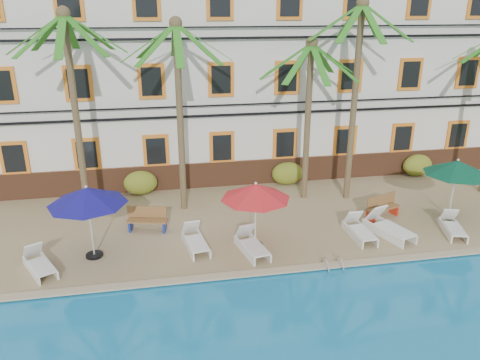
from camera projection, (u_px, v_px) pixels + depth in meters
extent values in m
plane|color=#384C23|center=(295.00, 262.00, 16.17)|extent=(100.00, 100.00, 0.00)
cube|color=tan|center=(262.00, 202.00, 20.72)|extent=(30.00, 12.00, 0.25)
cube|color=tan|center=(303.00, 268.00, 15.24)|extent=(30.00, 0.35, 0.06)
cube|color=silver|center=(242.00, 70.00, 23.52)|extent=(25.00, 6.00, 10.00)
cube|color=brown|center=(253.00, 172.00, 22.25)|extent=(25.00, 0.12, 1.20)
cube|color=orange|center=(14.00, 158.00, 20.03)|extent=(1.15, 0.10, 1.50)
cube|color=black|center=(14.00, 159.00, 19.99)|extent=(0.85, 0.04, 1.20)
cube|color=orange|center=(87.00, 155.00, 20.54)|extent=(1.15, 0.10, 1.50)
cube|color=black|center=(87.00, 155.00, 20.49)|extent=(0.85, 0.04, 1.20)
cube|color=orange|center=(156.00, 151.00, 21.05)|extent=(1.15, 0.10, 1.50)
cube|color=black|center=(156.00, 151.00, 21.00)|extent=(0.85, 0.04, 1.20)
cube|color=orange|center=(222.00, 147.00, 21.55)|extent=(1.15, 0.10, 1.50)
cube|color=black|center=(222.00, 148.00, 21.51)|extent=(0.85, 0.04, 1.20)
cube|color=orange|center=(285.00, 144.00, 22.06)|extent=(1.15, 0.10, 1.50)
cube|color=black|center=(285.00, 144.00, 22.01)|extent=(0.85, 0.04, 1.20)
cube|color=orange|center=(345.00, 141.00, 22.56)|extent=(1.15, 0.10, 1.50)
cube|color=black|center=(345.00, 141.00, 22.52)|extent=(0.85, 0.04, 1.20)
cube|color=orange|center=(402.00, 138.00, 23.07)|extent=(1.15, 0.10, 1.50)
cube|color=black|center=(403.00, 138.00, 23.02)|extent=(0.85, 0.04, 1.20)
cube|color=orange|center=(457.00, 135.00, 23.58)|extent=(1.15, 0.10, 1.50)
cube|color=black|center=(458.00, 135.00, 23.53)|extent=(0.85, 0.04, 1.20)
cube|color=orange|center=(1.00, 86.00, 18.94)|extent=(1.15, 0.10, 1.50)
cube|color=black|center=(1.00, 86.00, 18.89)|extent=(0.85, 0.04, 1.20)
cube|color=orange|center=(78.00, 83.00, 19.45)|extent=(1.15, 0.10, 1.50)
cube|color=black|center=(78.00, 84.00, 19.40)|extent=(0.85, 0.04, 1.20)
cube|color=orange|center=(151.00, 81.00, 19.95)|extent=(1.15, 0.10, 1.50)
cube|color=black|center=(151.00, 82.00, 19.91)|extent=(0.85, 0.04, 1.20)
cube|color=orange|center=(221.00, 80.00, 20.46)|extent=(1.15, 0.10, 1.50)
cube|color=black|center=(221.00, 80.00, 20.41)|extent=(0.85, 0.04, 1.20)
cube|color=orange|center=(287.00, 78.00, 20.96)|extent=(1.15, 0.10, 1.50)
cube|color=black|center=(287.00, 78.00, 20.92)|extent=(0.85, 0.04, 1.20)
cube|color=orange|center=(350.00, 76.00, 21.47)|extent=(1.15, 0.10, 1.50)
cube|color=black|center=(351.00, 76.00, 21.42)|extent=(0.85, 0.04, 1.20)
cube|color=orange|center=(410.00, 74.00, 21.98)|extent=(1.15, 0.10, 1.50)
cube|color=black|center=(411.00, 74.00, 21.93)|extent=(0.85, 0.04, 1.20)
cube|color=orange|center=(468.00, 73.00, 22.48)|extent=(1.15, 0.10, 1.50)
cube|color=black|center=(468.00, 73.00, 22.44)|extent=(0.85, 0.04, 1.20)
cube|color=orange|center=(68.00, 1.00, 18.32)|extent=(1.15, 0.10, 1.50)
cube|color=black|center=(68.00, 1.00, 18.27)|extent=(0.85, 0.04, 1.20)
cube|color=orange|center=(146.00, 1.00, 18.82)|extent=(1.15, 0.10, 1.50)
cube|color=black|center=(146.00, 1.00, 18.78)|extent=(0.85, 0.04, 1.20)
cube|color=orange|center=(220.00, 1.00, 19.33)|extent=(1.15, 0.10, 1.50)
cube|color=black|center=(220.00, 1.00, 19.28)|extent=(0.85, 0.04, 1.20)
cube|color=orange|center=(290.00, 1.00, 19.83)|extent=(1.15, 0.10, 1.50)
cube|color=black|center=(290.00, 1.00, 19.79)|extent=(0.85, 0.04, 1.20)
cube|color=orange|center=(356.00, 2.00, 20.34)|extent=(1.15, 0.10, 1.50)
cube|color=black|center=(357.00, 2.00, 20.30)|extent=(0.85, 0.04, 1.20)
cube|color=orange|center=(419.00, 2.00, 20.85)|extent=(1.15, 0.10, 1.50)
cube|color=black|center=(420.00, 2.00, 20.80)|extent=(0.85, 0.04, 1.20)
cube|color=orange|center=(480.00, 2.00, 21.35)|extent=(1.15, 0.10, 1.50)
cube|color=black|center=(480.00, 2.00, 21.31)|extent=(0.85, 0.04, 1.20)
cube|color=black|center=(255.00, 114.00, 21.12)|extent=(25.00, 0.08, 0.10)
cube|color=black|center=(255.00, 104.00, 20.96)|extent=(25.00, 0.08, 0.06)
cube|color=black|center=(256.00, 38.00, 19.96)|extent=(25.00, 0.08, 0.10)
cube|color=black|center=(256.00, 27.00, 19.80)|extent=(25.00, 0.08, 0.06)
cylinder|color=brown|center=(77.00, 122.00, 17.72)|extent=(0.26, 0.26, 7.80)
sphere|color=brown|center=(63.00, 13.00, 16.34)|extent=(0.50, 0.50, 0.50)
cube|color=#26751B|center=(70.00, 32.00, 17.54)|extent=(0.28, 2.10, 1.40)
cube|color=#26751B|center=(48.00, 33.00, 17.14)|extent=(1.68, 1.68, 1.40)
cube|color=#26751B|center=(35.00, 34.00, 16.41)|extent=(2.10, 0.28, 1.40)
cube|color=#26751B|center=(39.00, 35.00, 15.78)|extent=(1.68, 1.68, 1.40)
cube|color=#26751B|center=(61.00, 35.00, 15.62)|extent=(0.28, 2.10, 1.40)
cube|color=#26751B|center=(85.00, 35.00, 16.03)|extent=(1.68, 1.68, 1.40)
cube|color=#26751B|center=(96.00, 33.00, 16.76)|extent=(2.10, 0.28, 1.40)
cube|color=#26751B|center=(90.00, 32.00, 17.39)|extent=(1.68, 1.68, 1.40)
cylinder|color=brown|center=(180.00, 122.00, 18.48)|extent=(0.26, 0.26, 7.45)
sphere|color=brown|center=(176.00, 23.00, 17.16)|extent=(0.50, 0.50, 0.50)
cube|color=#26751B|center=(175.00, 40.00, 18.37)|extent=(0.28, 2.10, 1.40)
cube|color=#26751B|center=(156.00, 41.00, 17.96)|extent=(1.68, 1.68, 1.40)
cube|color=#26751B|center=(148.00, 43.00, 17.23)|extent=(2.10, 0.28, 1.40)
cube|color=#26751B|center=(157.00, 44.00, 16.60)|extent=(1.68, 1.68, 1.40)
cube|color=#26751B|center=(178.00, 45.00, 16.45)|extent=(0.28, 2.10, 1.40)
cube|color=#26751B|center=(198.00, 44.00, 16.85)|extent=(1.68, 1.68, 1.40)
cube|color=#26751B|center=(204.00, 42.00, 17.58)|extent=(2.10, 0.28, 1.40)
cube|color=#26751B|center=(195.00, 41.00, 18.21)|extent=(1.68, 1.68, 1.40)
cylinder|color=brown|center=(307.00, 125.00, 19.76)|extent=(0.26, 0.26, 6.65)
sphere|color=brown|center=(312.00, 43.00, 18.59)|extent=(0.50, 0.50, 0.50)
cube|color=#26751B|center=(303.00, 58.00, 19.79)|extent=(0.28, 2.10, 1.40)
cube|color=#26751B|center=(288.00, 59.00, 19.38)|extent=(1.68, 1.68, 1.40)
cube|color=#26751B|center=(286.00, 61.00, 18.65)|extent=(2.10, 0.28, 1.40)
cube|color=#26751B|center=(299.00, 63.00, 18.03)|extent=(1.68, 1.68, 1.40)
cube|color=#26751B|center=(319.00, 64.00, 17.87)|extent=(0.28, 2.10, 1.40)
cube|color=#26751B|center=(335.00, 62.00, 18.28)|extent=(1.68, 1.68, 1.40)
cube|color=#26751B|center=(335.00, 60.00, 19.01)|extent=(2.10, 0.28, 1.40)
cube|color=#26751B|center=(322.00, 58.00, 19.63)|extent=(1.68, 1.68, 1.40)
cylinder|color=brown|center=(354.00, 107.00, 19.46)|extent=(0.26, 0.26, 8.14)
sphere|color=brown|center=(363.00, 3.00, 18.03)|extent=(0.50, 0.50, 0.50)
cube|color=#26751B|center=(351.00, 21.00, 19.23)|extent=(0.28, 2.10, 1.40)
cube|color=#26751B|center=(336.00, 21.00, 18.83)|extent=(1.68, 1.68, 1.40)
cube|color=#26751B|center=(336.00, 22.00, 18.09)|extent=(2.10, 0.28, 1.40)
cube|color=#26751B|center=(351.00, 22.00, 17.47)|extent=(1.68, 1.68, 1.40)
cube|color=#26751B|center=(373.00, 23.00, 17.31)|extent=(0.28, 2.10, 1.40)
cube|color=#26751B|center=(388.00, 22.00, 17.72)|extent=(1.68, 1.68, 1.40)
cube|color=#26751B|center=(386.00, 21.00, 18.45)|extent=(2.10, 0.28, 1.40)
cube|color=#26751B|center=(371.00, 21.00, 19.07)|extent=(1.68, 1.68, 1.40)
ellipsoid|color=#26601B|center=(141.00, 183.00, 21.07)|extent=(1.50, 0.90, 1.10)
ellipsoid|color=#26601B|center=(287.00, 173.00, 22.22)|extent=(1.50, 0.90, 1.10)
ellipsoid|color=#26601B|center=(417.00, 165.00, 23.36)|extent=(1.50, 0.90, 1.10)
cylinder|color=black|center=(94.00, 255.00, 16.00)|extent=(0.58, 0.58, 0.08)
cylinder|color=silver|center=(90.00, 223.00, 15.57)|extent=(0.06, 0.06, 2.51)
cone|color=navy|center=(87.00, 196.00, 15.22)|extent=(2.61, 2.61, 0.57)
sphere|color=silver|center=(86.00, 187.00, 15.11)|extent=(0.10, 0.10, 0.10)
cylinder|color=black|center=(255.00, 245.00, 16.70)|extent=(0.55, 0.55, 0.08)
cylinder|color=silver|center=(255.00, 216.00, 16.30)|extent=(0.06, 0.06, 2.35)
cone|color=red|center=(256.00, 191.00, 15.97)|extent=(2.44, 2.44, 0.54)
sphere|color=silver|center=(256.00, 183.00, 15.86)|extent=(0.10, 0.10, 0.10)
cylinder|color=black|center=(448.00, 217.00, 18.90)|extent=(0.56, 0.56, 0.08)
cylinder|color=silver|center=(453.00, 190.00, 18.49)|extent=(0.06, 0.06, 2.41)
cone|color=#07432C|center=(457.00, 167.00, 18.15)|extent=(2.51, 2.51, 0.55)
sphere|color=silver|center=(458.00, 160.00, 18.04)|extent=(0.10, 0.10, 0.10)
cube|color=silver|center=(42.00, 266.00, 14.83)|extent=(1.07, 1.34, 0.06)
cube|color=silver|center=(33.00, 250.00, 15.37)|extent=(0.71, 0.66, 0.61)
cube|color=silver|center=(31.00, 270.00, 14.89)|extent=(0.87, 1.56, 0.28)
cube|color=silver|center=(49.00, 265.00, 15.22)|extent=(0.87, 1.56, 0.28)
cube|color=silver|center=(197.00, 243.00, 16.23)|extent=(0.77, 1.35, 0.06)
cube|color=silver|center=(191.00, 227.00, 16.93)|extent=(0.65, 0.55, 0.63)
cube|color=silver|center=(188.00, 246.00, 16.42)|extent=(0.33, 1.80, 0.29)
cube|color=silver|center=(204.00, 243.00, 16.60)|extent=(0.33, 1.80, 0.29)
cube|color=silver|center=(255.00, 247.00, 15.95)|extent=(0.84, 1.38, 0.06)
cube|color=silver|center=(245.00, 230.00, 16.64)|extent=(0.68, 0.58, 0.64)
cube|color=silver|center=(244.00, 250.00, 16.12)|extent=(0.43, 1.80, 0.30)
cube|color=silver|center=(260.00, 247.00, 16.33)|extent=(0.43, 1.80, 0.30)
cube|color=silver|center=(363.00, 232.00, 17.00)|extent=(0.62, 1.27, 0.06)
cube|color=silver|center=(353.00, 217.00, 17.72)|extent=(0.59, 0.48, 0.63)
cube|color=silver|center=(352.00, 234.00, 17.23)|extent=(0.11, 1.79, 0.29)
cube|color=silver|center=(367.00, 233.00, 17.34)|extent=(0.11, 1.79, 0.29)
cube|color=silver|center=(395.00, 229.00, 17.13)|extent=(1.10, 1.59, 0.07)
cube|color=silver|center=(376.00, 213.00, 17.86)|extent=(0.81, 0.72, 0.72)
cube|color=silver|center=(382.00, 233.00, 17.27)|extent=(0.72, 1.98, 0.34)
cube|color=silver|center=(395.00, 229.00, 17.58)|extent=(0.72, 1.98, 0.34)
cube|color=silver|center=(455.00, 229.00, 17.30)|extent=(0.88, 1.31, 0.06)
cube|color=silver|center=(449.00, 214.00, 18.00)|extent=(0.66, 0.59, 0.60)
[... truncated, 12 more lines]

